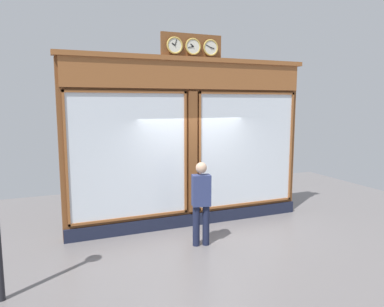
# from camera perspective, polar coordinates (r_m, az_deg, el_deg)

# --- Properties ---
(ground_plane) EXTENTS (14.00, 14.00, 0.00)m
(ground_plane) POSITION_cam_1_polar(r_m,az_deg,el_deg) (6.25, 10.37, -19.09)
(ground_plane) COLOR slate
(shop_facade) EXTENTS (5.78, 0.42, 4.33)m
(shop_facade) POSITION_cam_1_polar(r_m,az_deg,el_deg) (8.22, -0.34, 1.76)
(shop_facade) COLOR brown
(shop_facade) RESTS_ON ground_plane
(pedestrian) EXTENTS (0.40, 0.29, 1.69)m
(pedestrian) POSITION_cam_1_polar(r_m,az_deg,el_deg) (7.15, 1.47, -7.43)
(pedestrian) COLOR #191E38
(pedestrian) RESTS_ON ground_plane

